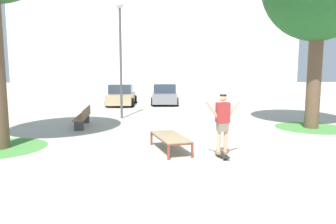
{
  "coord_description": "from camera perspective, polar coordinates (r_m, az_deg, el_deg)",
  "views": [
    {
      "loc": [
        -0.46,
        -8.31,
        2.41
      ],
      "look_at": [
        0.02,
        2.46,
        1.0
      ],
      "focal_mm": 33.39,
      "sensor_mm": 36.0,
      "label": 1
    }
  ],
  "objects": [
    {
      "name": "building_facade",
      "position": [
        35.64,
        -2.2,
        13.36
      ],
      "size": [
        30.61,
        4.0,
        12.15
      ],
      "primitive_type": "cube",
      "color": "silver",
      "rests_on": "ground"
    },
    {
      "name": "skater",
      "position": [
        8.81,
        9.93,
        -1.41
      ],
      "size": [
        1.0,
        0.33,
        1.69
      ],
      "color": "tan",
      "rests_on": "skateboard"
    },
    {
      "name": "ground_plane",
      "position": [
        8.66,
        0.58,
        -8.71
      ],
      "size": [
        120.0,
        120.0,
        0.0
      ],
      "primitive_type": "plane",
      "color": "#B2AA9E"
    },
    {
      "name": "car_grey",
      "position": [
        23.07,
        -0.6,
        3.19
      ],
      "size": [
        2.03,
        4.26,
        1.5
      ],
      "color": "slate",
      "rests_on": "ground"
    },
    {
      "name": "light_post",
      "position": [
        16.17,
        -8.68,
        12.39
      ],
      "size": [
        0.36,
        0.36,
        5.83
      ],
      "color": "#4C4C51",
      "rests_on": "ground"
    },
    {
      "name": "park_bench",
      "position": [
        14.16,
        -15.19,
        -0.78
      ],
      "size": [
        0.63,
        2.43,
        0.83
      ],
      "color": "brown",
      "rests_on": "ground"
    },
    {
      "name": "car_tan",
      "position": [
        22.59,
        -8.45,
        3.01
      ],
      "size": [
        1.98,
        4.23,
        1.5
      ],
      "color": "tan",
      "rests_on": "ground"
    },
    {
      "name": "skate_box",
      "position": [
        9.5,
        0.41,
        -4.69
      ],
      "size": [
        1.23,
        2.03,
        0.46
      ],
      "color": "brown",
      "rests_on": "ground"
    },
    {
      "name": "skateboard",
      "position": [
        9.01,
        9.79,
        -7.67
      ],
      "size": [
        0.32,
        0.82,
        0.09
      ],
      "color": "black",
      "rests_on": "ground"
    },
    {
      "name": "grass_patch_near_right",
      "position": [
        14.75,
        24.65,
        -2.62
      ],
      "size": [
        2.97,
        2.97,
        0.01
      ],
      "primitive_type": "cylinder",
      "color": "#47893D",
      "rests_on": "ground"
    }
  ]
}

